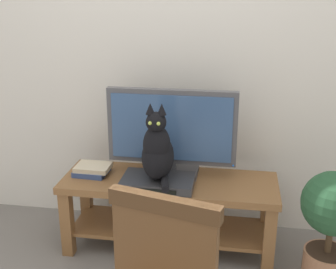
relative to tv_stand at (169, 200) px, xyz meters
The scene contains 7 objects.
back_wall 1.14m from the tv_stand, 98.49° to the left, with size 7.00×0.12×2.80m, color silver.
tv_stand is the anchor object (origin of this frame).
tv 0.44m from the tv_stand, 89.98° to the left, with size 0.81×0.20×0.55m.
media_box 0.20m from the tv_stand, 120.49° to the right, with size 0.44×0.27×0.05m.
cat 0.39m from the tv_stand, 116.39° to the right, with size 0.19×0.34×0.48m.
book_stack 0.53m from the tv_stand, behind, with size 0.23×0.19×0.06m.
potted_plant 0.97m from the tv_stand, 12.48° to the right, with size 0.36×0.36×0.68m.
Camera 1 is at (0.46, -1.86, 1.64)m, focal length 47.00 mm.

